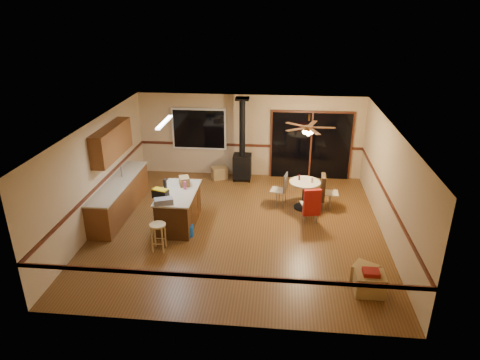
# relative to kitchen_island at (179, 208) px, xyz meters

# --- Properties ---
(floor) EXTENTS (7.00, 7.00, 0.00)m
(floor) POSITION_rel_kitchen_island_xyz_m (1.50, 0.00, -0.45)
(floor) COLOR brown
(floor) RESTS_ON ground
(ceiling) EXTENTS (7.00, 7.00, 0.00)m
(ceiling) POSITION_rel_kitchen_island_xyz_m (1.50, 0.00, 2.15)
(ceiling) COLOR silver
(ceiling) RESTS_ON ground
(wall_back) EXTENTS (7.00, 0.00, 7.00)m
(wall_back) POSITION_rel_kitchen_island_xyz_m (1.50, 3.50, 0.85)
(wall_back) COLOR tan
(wall_back) RESTS_ON ground
(wall_front) EXTENTS (7.00, 0.00, 7.00)m
(wall_front) POSITION_rel_kitchen_island_xyz_m (1.50, -3.50, 0.85)
(wall_front) COLOR tan
(wall_front) RESTS_ON ground
(wall_left) EXTENTS (0.00, 7.00, 7.00)m
(wall_left) POSITION_rel_kitchen_island_xyz_m (-2.00, 0.00, 0.85)
(wall_left) COLOR tan
(wall_left) RESTS_ON ground
(wall_right) EXTENTS (0.00, 7.00, 7.00)m
(wall_right) POSITION_rel_kitchen_island_xyz_m (5.00, 0.00, 0.85)
(wall_right) COLOR tan
(wall_right) RESTS_ON ground
(chair_rail) EXTENTS (7.00, 7.00, 0.08)m
(chair_rail) POSITION_rel_kitchen_island_xyz_m (1.50, 0.00, 0.55)
(chair_rail) COLOR #491F12
(chair_rail) RESTS_ON ground
(window) EXTENTS (1.72, 0.10, 1.32)m
(window) POSITION_rel_kitchen_island_xyz_m (-0.10, 3.45, 1.05)
(window) COLOR black
(window) RESTS_ON ground
(sliding_door) EXTENTS (2.52, 0.10, 2.10)m
(sliding_door) POSITION_rel_kitchen_island_xyz_m (3.40, 3.45, 0.60)
(sliding_door) COLOR black
(sliding_door) RESTS_ON ground
(lower_cabinets) EXTENTS (0.60, 3.00, 0.86)m
(lower_cabinets) POSITION_rel_kitchen_island_xyz_m (-1.70, 0.50, -0.02)
(lower_cabinets) COLOR brown
(lower_cabinets) RESTS_ON ground
(countertop) EXTENTS (0.64, 3.04, 0.04)m
(countertop) POSITION_rel_kitchen_island_xyz_m (-1.70, 0.50, 0.43)
(countertop) COLOR #BBB091
(countertop) RESTS_ON lower_cabinets
(upper_cabinets) EXTENTS (0.35, 2.00, 0.80)m
(upper_cabinets) POSITION_rel_kitchen_island_xyz_m (-1.83, 0.70, 1.45)
(upper_cabinets) COLOR brown
(upper_cabinets) RESTS_ON ground
(kitchen_island) EXTENTS (0.88, 1.68, 0.90)m
(kitchen_island) POSITION_rel_kitchen_island_xyz_m (0.00, 0.00, 0.00)
(kitchen_island) COLOR #3E230F
(kitchen_island) RESTS_ON ground
(wood_stove) EXTENTS (0.55, 0.50, 2.52)m
(wood_stove) POSITION_rel_kitchen_island_xyz_m (1.30, 3.05, 0.28)
(wood_stove) COLOR black
(wood_stove) RESTS_ON ground
(ceiling_fan) EXTENTS (0.24, 0.24, 0.55)m
(ceiling_fan) POSITION_rel_kitchen_island_xyz_m (3.14, 1.24, 1.76)
(ceiling_fan) COLOR brown
(ceiling_fan) RESTS_ON ceiling
(fluorescent_strip) EXTENTS (0.10, 1.20, 0.04)m
(fluorescent_strip) POSITION_rel_kitchen_island_xyz_m (-0.30, 0.30, 2.11)
(fluorescent_strip) COLOR white
(fluorescent_strip) RESTS_ON ceiling
(toolbox_grey) EXTENTS (0.48, 0.37, 0.13)m
(toolbox_grey) POSITION_rel_kitchen_island_xyz_m (-0.17, -0.68, 0.51)
(toolbox_grey) COLOR slate
(toolbox_grey) RESTS_ON kitchen_island
(toolbox_black) EXTENTS (0.41, 0.30, 0.21)m
(toolbox_black) POSITION_rel_kitchen_island_xyz_m (-0.32, -0.38, 0.55)
(toolbox_black) COLOR black
(toolbox_black) RESTS_ON kitchen_island
(toolbox_yellow_lid) EXTENTS (0.39, 0.28, 0.03)m
(toolbox_yellow_lid) POSITION_rel_kitchen_island_xyz_m (-0.32, -0.38, 0.67)
(toolbox_yellow_lid) COLOR gold
(toolbox_yellow_lid) RESTS_ON toolbox_black
(box_on_island) EXTENTS (0.34, 0.39, 0.22)m
(box_on_island) POSITION_rel_kitchen_island_xyz_m (0.07, 0.42, 0.56)
(box_on_island) COLOR olive
(box_on_island) RESTS_ON kitchen_island
(bottle_dark) EXTENTS (0.11, 0.11, 0.30)m
(bottle_dark) POSITION_rel_kitchen_island_xyz_m (-0.32, 0.05, 0.60)
(bottle_dark) COLOR black
(bottle_dark) RESTS_ON kitchen_island
(bottle_pink) EXTENTS (0.08, 0.08, 0.20)m
(bottle_pink) POSITION_rel_kitchen_island_xyz_m (0.14, 0.19, 0.55)
(bottle_pink) COLOR #D84C8C
(bottle_pink) RESTS_ON kitchen_island
(bottle_white) EXTENTS (0.07, 0.07, 0.16)m
(bottle_white) POSITION_rel_kitchen_island_xyz_m (0.03, 0.63, 0.53)
(bottle_white) COLOR white
(bottle_white) RESTS_ON kitchen_island
(bar_stool) EXTENTS (0.47, 0.47, 0.66)m
(bar_stool) POSITION_rel_kitchen_island_xyz_m (-0.19, -1.22, -0.12)
(bar_stool) COLOR tan
(bar_stool) RESTS_ON floor
(blue_bucket) EXTENTS (0.36, 0.36, 0.26)m
(blue_bucket) POSITION_rel_kitchen_island_xyz_m (0.31, -0.53, -0.32)
(blue_bucket) COLOR blue
(blue_bucket) RESTS_ON floor
(dining_table) EXTENTS (0.83, 0.83, 0.78)m
(dining_table) POSITION_rel_kitchen_island_xyz_m (3.14, 1.24, 0.08)
(dining_table) COLOR black
(dining_table) RESTS_ON ground
(glass_red) EXTENTS (0.07, 0.07, 0.14)m
(glass_red) POSITION_rel_kitchen_island_xyz_m (2.99, 1.34, 0.40)
(glass_red) COLOR #590C14
(glass_red) RESTS_ON dining_table
(glass_cream) EXTENTS (0.07, 0.07, 0.14)m
(glass_cream) POSITION_rel_kitchen_island_xyz_m (3.32, 1.19, 0.40)
(glass_cream) COLOR beige
(glass_cream) RESTS_ON dining_table
(chair_left) EXTENTS (0.48, 0.48, 0.51)m
(chair_left) POSITION_rel_kitchen_island_xyz_m (2.55, 1.31, 0.14)
(chair_left) COLOR #BBAD8B
(chair_left) RESTS_ON ground
(chair_near) EXTENTS (0.51, 0.54, 0.70)m
(chair_near) POSITION_rel_kitchen_island_xyz_m (3.29, 0.36, 0.14)
(chair_near) COLOR #BBAD8B
(chair_near) RESTS_ON ground
(chair_right) EXTENTS (0.48, 0.44, 0.70)m
(chair_right) POSITION_rel_kitchen_island_xyz_m (3.66, 1.29, 0.14)
(chair_right) COLOR #BBAD8B
(chair_right) RESTS_ON ground
(box_under_window) EXTENTS (0.57, 0.52, 0.37)m
(box_under_window) POSITION_rel_kitchen_island_xyz_m (0.57, 3.10, -0.27)
(box_under_window) COLOR olive
(box_under_window) RESTS_ON floor
(box_corner_a) EXTENTS (0.56, 0.47, 0.42)m
(box_corner_a) POSITION_rel_kitchen_island_xyz_m (4.26, -2.33, -0.24)
(box_corner_a) COLOR olive
(box_corner_a) RESTS_ON floor
(box_corner_b) EXTENTS (0.59, 0.56, 0.36)m
(box_corner_b) POSITION_rel_kitchen_island_xyz_m (4.23, -1.97, -0.27)
(box_corner_b) COLOR olive
(box_corner_b) RESTS_ON floor
(box_small_red) EXTENTS (0.31, 0.26, 0.08)m
(box_small_red) POSITION_rel_kitchen_island_xyz_m (4.26, -2.33, 0.01)
(box_small_red) COLOR maroon
(box_small_red) RESTS_ON box_corner_a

